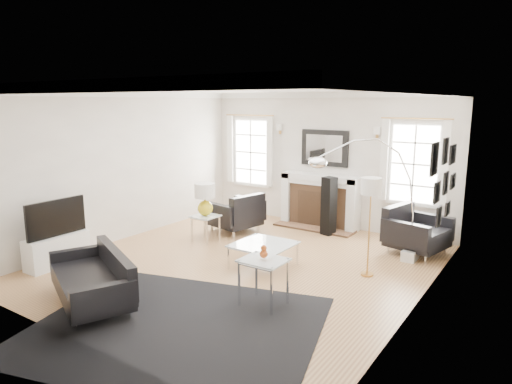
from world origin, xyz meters
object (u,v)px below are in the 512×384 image
Objects in this scene: sofa at (95,280)px; armchair_left at (237,214)px; arc_floor_lamp at (366,194)px; armchair_right at (414,232)px; gourd_lamp at (205,197)px; fireplace at (320,201)px; coffee_table at (263,246)px.

armchair_left is (-0.42, 3.72, 0.07)m from sofa.
arc_floor_lamp reaches higher than armchair_left.
sofa is 1.59× the size of armchair_right.
gourd_lamp reaches higher than armchair_left.
fireplace is 1.50× the size of armchair_left.
gourd_lamp is 0.29× the size of arc_floor_lamp.
armchair_left reaches higher than coffee_table.
coffee_table is 1.84m from arc_floor_lamp.
armchair_right is 1.33× the size of coffee_table.
armchair_right is at bearing 10.84° from armchair_left.
armchair_left is 2.91m from arc_floor_lamp.
arc_floor_lamp is (2.90, 0.57, 0.29)m from gourd_lamp.
gourd_lamp reaches higher than coffee_table.
sofa is 2.96m from gourd_lamp.
gourd_lamp reaches higher than armchair_right.
armchair_right is 0.55× the size of arc_floor_lamp.
armchair_right is 1.32m from arc_floor_lamp.
sofa is 1.64× the size of armchair_left.
fireplace is at bearing 97.26° from coffee_table.
fireplace reaches higher than sofa.
armchair_left is 0.54× the size of arc_floor_lamp.
coffee_table is 1.82m from gourd_lamp.
gourd_lamp is 2.97m from arc_floor_lamp.
armchair_right is 3.79m from gourd_lamp.
armchair_left is at bearing -132.93° from fireplace.
sofa reaches higher than coffee_table.
coffee_table is (0.34, -2.70, -0.19)m from fireplace.
armchair_left reaches higher than sofa.
sofa is 3.75m from armchair_left.
gourd_lamp is (-0.53, 2.86, 0.55)m from sofa.
fireplace is 1.46× the size of armchair_right.
gourd_lamp is (-0.11, -0.86, 0.49)m from armchair_left.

